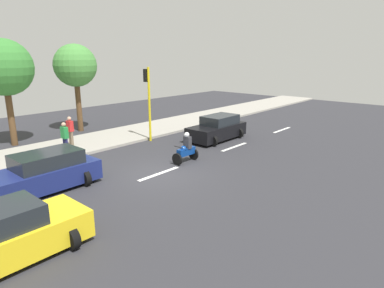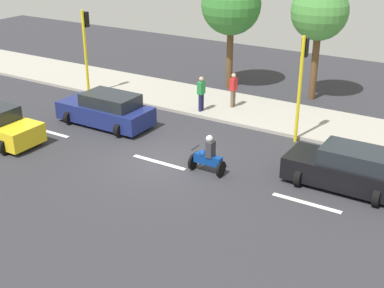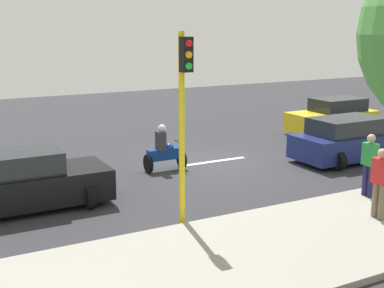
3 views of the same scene
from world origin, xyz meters
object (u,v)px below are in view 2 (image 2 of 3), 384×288
(traffic_light_corner, at_px, (86,41))
(pedestrian_by_tree, at_px, (201,93))
(traffic_light_midblock, at_px, (302,74))
(car_dark_blue, at_px, (106,110))
(street_tree_center, at_px, (320,12))
(pedestrian_near_signal, at_px, (233,89))
(car_black, at_px, (347,169))
(street_tree_north, at_px, (231,5))
(motorcycle, at_px, (208,157))

(traffic_light_corner, bearing_deg, pedestrian_by_tree, -83.49)
(pedestrian_by_tree, height_order, traffic_light_midblock, traffic_light_midblock)
(car_dark_blue, bearing_deg, street_tree_center, -38.20)
(car_dark_blue, distance_m, pedestrian_by_tree, 4.59)
(pedestrian_near_signal, bearing_deg, traffic_light_corner, 105.33)
(car_black, distance_m, street_tree_center, 10.45)
(street_tree_center, bearing_deg, traffic_light_midblock, -166.50)
(car_black, xyz_separation_m, pedestrian_by_tree, (3.76, 8.15, 0.35))
(pedestrian_near_signal, bearing_deg, car_black, -125.52)
(car_dark_blue, xyz_separation_m, traffic_light_midblock, (2.80, -8.05, 2.22))
(pedestrian_by_tree, bearing_deg, street_tree_north, 10.82)
(traffic_light_midblock, bearing_deg, traffic_light_corner, 90.00)
(traffic_light_midblock, bearing_deg, street_tree_north, 49.01)
(street_tree_center, bearing_deg, street_tree_north, 95.89)
(motorcycle, bearing_deg, street_tree_center, -1.78)
(motorcycle, relative_size, traffic_light_corner, 0.34)
(pedestrian_by_tree, height_order, street_tree_center, street_tree_center)
(car_dark_blue, bearing_deg, traffic_light_corner, 51.64)
(motorcycle, bearing_deg, car_dark_blue, 73.97)
(motorcycle, height_order, street_tree_north, street_tree_north)
(car_black, xyz_separation_m, traffic_light_midblock, (3.03, 3.00, 2.22))
(pedestrian_near_signal, xyz_separation_m, pedestrian_by_tree, (-1.32, 1.04, 0.00))
(car_dark_blue, height_order, street_tree_north, street_tree_north)
(car_black, bearing_deg, street_tree_center, 26.60)
(car_dark_blue, xyz_separation_m, pedestrian_by_tree, (3.53, -2.90, 0.35))
(motorcycle, distance_m, street_tree_center, 11.01)
(car_dark_blue, distance_m, street_tree_north, 9.09)
(pedestrian_by_tree, bearing_deg, car_black, -114.78)
(car_black, height_order, pedestrian_by_tree, pedestrian_by_tree)
(pedestrian_by_tree, bearing_deg, motorcycle, -147.14)
(traffic_light_midblock, relative_size, street_tree_center, 0.76)
(street_tree_center, bearing_deg, pedestrian_by_tree, 142.69)
(pedestrian_by_tree, bearing_deg, traffic_light_corner, 96.51)
(car_dark_blue, height_order, pedestrian_near_signal, pedestrian_near_signal)
(car_dark_blue, relative_size, street_tree_center, 0.75)
(pedestrian_near_signal, xyz_separation_m, street_tree_center, (3.65, -2.74, 3.39))
(traffic_light_midblock, distance_m, street_tree_center, 6.05)
(pedestrian_near_signal, relative_size, street_tree_north, 0.28)
(traffic_light_midblock, bearing_deg, motorcycle, 159.94)
(street_tree_north, bearing_deg, motorcycle, -156.32)
(car_black, distance_m, traffic_light_corner, 15.07)
(motorcycle, relative_size, pedestrian_near_signal, 0.91)
(car_black, xyz_separation_m, traffic_light_corner, (3.03, 14.59, 2.22))
(pedestrian_near_signal, bearing_deg, street_tree_north, 30.87)
(car_black, distance_m, traffic_light_midblock, 4.81)
(pedestrian_near_signal, height_order, street_tree_center, street_tree_center)
(pedestrian_by_tree, distance_m, traffic_light_corner, 6.74)
(pedestrian_near_signal, xyz_separation_m, traffic_light_corner, (-2.05, 7.48, 1.87))
(street_tree_north, bearing_deg, pedestrian_near_signal, -149.13)
(car_black, relative_size, traffic_light_corner, 0.91)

